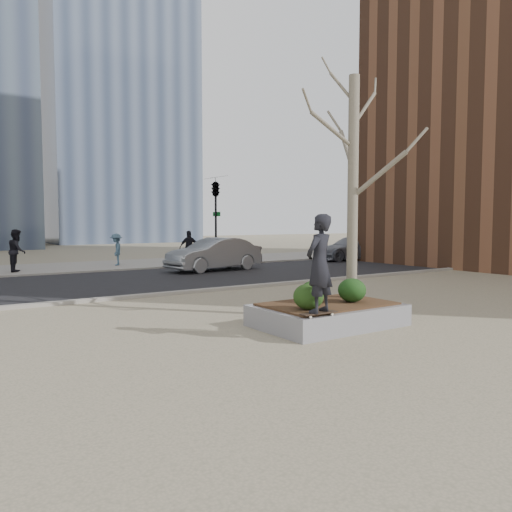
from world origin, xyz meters
TOP-DOWN VIEW (x-y plane):
  - ground at (0.00, 0.00)m, footprint 120.00×120.00m
  - street at (0.00, 10.00)m, footprint 60.00×8.00m
  - far_sidewalk at (0.00, 17.00)m, footprint 60.00×6.00m
  - planter at (1.00, 0.00)m, footprint 3.00×2.00m
  - planter_mulch at (1.00, 0.00)m, footprint 2.70×1.70m
  - sycamore_tree at (2.00, 0.30)m, footprint 2.80×2.80m
  - shrub_left at (0.15, -0.37)m, footprint 0.60×0.60m
  - shrub_middle at (0.81, 0.27)m, footprint 0.54×0.54m
  - shrub_right at (1.52, -0.20)m, footprint 0.61×0.61m
  - skateboard at (-0.02, -0.88)m, footprint 0.79×0.22m
  - skateboarder at (-0.02, -0.88)m, footprint 0.78×0.63m
  - car_silver at (4.77, 11.69)m, footprint 4.61×2.13m
  - car_third at (14.14, 12.49)m, footprint 4.87×2.63m
  - pedestrian_a at (-2.68, 15.96)m, footprint 0.92×1.06m
  - pedestrian_b at (1.95, 16.64)m, footprint 0.92×1.18m
  - pedestrian_c at (5.21, 15.08)m, footprint 1.08×0.62m
  - traffic_light_far at (6.50, 14.60)m, footprint 0.60×2.48m

SIDE VIEW (x-z plane):
  - ground at x=0.00m, z-range 0.00..0.00m
  - street at x=0.00m, z-range 0.00..0.02m
  - far_sidewalk at x=0.00m, z-range 0.00..0.02m
  - planter at x=1.00m, z-range 0.00..0.45m
  - planter_mulch at x=1.00m, z-range 0.45..0.49m
  - skateboard at x=-0.02m, z-range 0.45..0.53m
  - car_third at x=14.14m, z-range 0.02..1.36m
  - shrub_middle at x=0.81m, z-range 0.49..0.95m
  - shrub_left at x=0.15m, z-range 0.49..1.00m
  - shrub_right at x=1.52m, z-range 0.49..1.00m
  - car_silver at x=4.77m, z-range 0.02..1.48m
  - pedestrian_b at x=1.95m, z-range 0.02..1.62m
  - pedestrian_c at x=5.21m, z-range 0.02..1.76m
  - pedestrian_a at x=-2.68m, z-range 0.02..1.88m
  - skateboarder at x=-0.02m, z-range 0.53..2.37m
  - traffic_light_far at x=6.50m, z-range 0.00..4.50m
  - sycamore_tree at x=2.00m, z-range 0.49..7.09m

